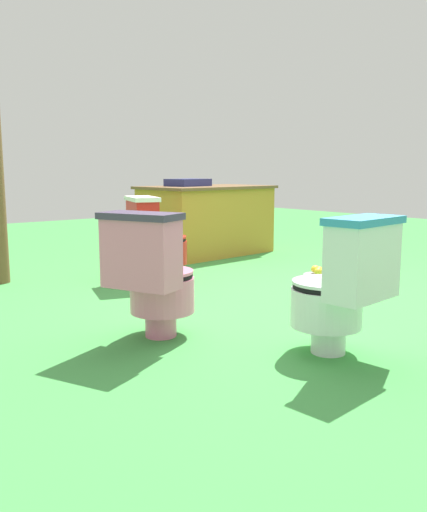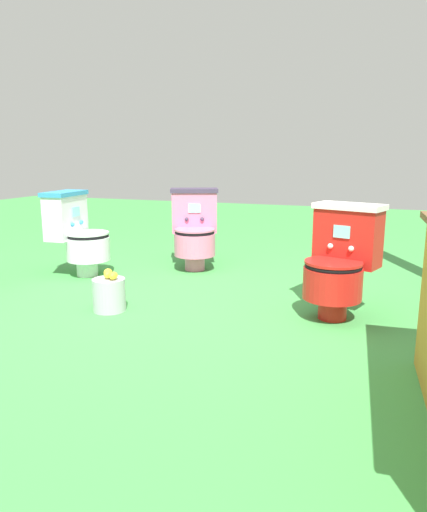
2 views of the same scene
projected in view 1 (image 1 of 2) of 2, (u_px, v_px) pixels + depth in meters
ground at (276, 298)px, 4.05m from camera, size 14.00×14.00×0.00m
toilet_white at (342, 286)px, 2.74m from camera, size 0.45×0.53×0.73m
toilet_red at (155, 238)px, 4.64m from camera, size 0.59×0.53×0.73m
toilet_pink at (153, 275)px, 3.01m from camera, size 0.61×0.56×0.73m
vendor_table at (207, 220)px, 6.12m from camera, size 1.52×0.96×0.85m
lemon_bucket at (319, 289)px, 3.83m from camera, size 0.22×0.22×0.28m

